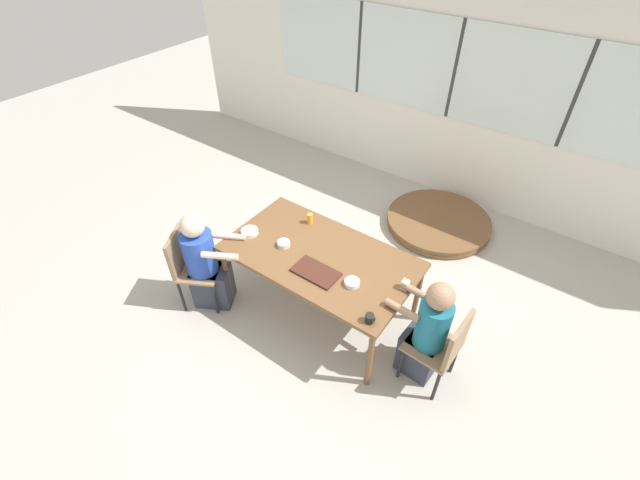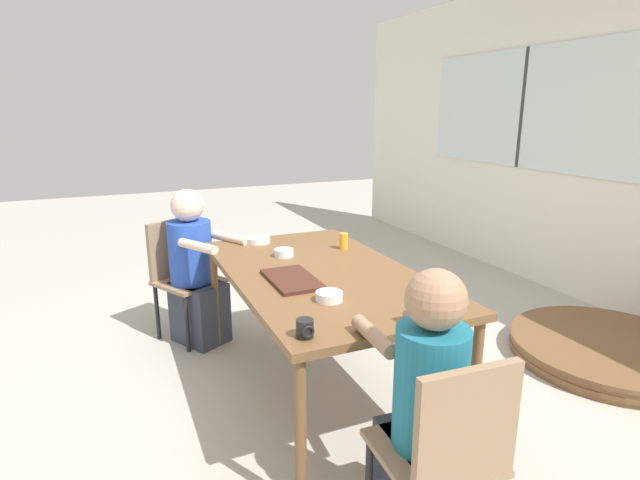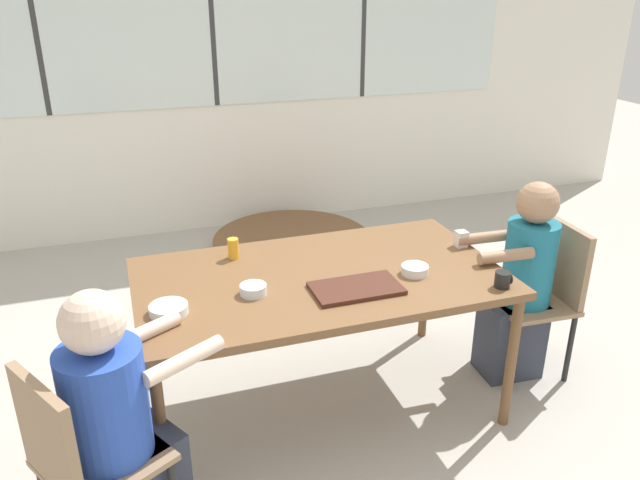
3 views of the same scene
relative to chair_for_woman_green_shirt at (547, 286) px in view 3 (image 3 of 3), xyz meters
name	(u,v)px [view 3 (image 3 of 3)]	position (x,y,z in m)	size (l,w,h in m)	color
ground_plane	(320,403)	(-1.28, 0.07, -0.51)	(16.00, 16.00, 0.00)	#B2ADA3
wall_back_with_windows	(214,63)	(-1.28, 2.79, 0.91)	(8.40, 0.08, 2.80)	white
dining_table	(320,285)	(-1.28, 0.07, 0.19)	(1.75, 0.98, 0.76)	brown
chair_for_woman_green_shirt	(547,286)	(0.00, 0.00, 0.00)	(0.42, 0.42, 0.86)	#937556
chair_for_man_blue_shirt	(77,455)	(-2.40, -0.56, 0.00)	(0.54, 0.54, 0.86)	#937556
person_woman_green_shirt	(521,288)	(-0.16, 0.01, 0.01)	(0.51, 0.31, 1.12)	#333847
person_man_blue_shirt	(119,433)	(-2.26, -0.48, -0.01)	(0.63, 0.53, 1.11)	#333847
food_tray_dark	(356,288)	(-1.18, -0.14, 0.25)	(0.41, 0.23, 0.02)	#472319
coffee_mug	(503,279)	(-0.53, -0.32, 0.28)	(0.08, 0.07, 0.08)	black
juice_glass	(233,248)	(-1.64, 0.39, 0.29)	(0.06, 0.06, 0.11)	gold
milk_carton_small	(461,239)	(-0.47, 0.15, 0.28)	(0.06, 0.06, 0.09)	silver
bowl_white_shallow	(253,290)	(-1.63, -0.02, 0.26)	(0.12, 0.12, 0.05)	silver
bowl_cereal	(169,309)	(-2.01, -0.08, 0.26)	(0.16, 0.16, 0.04)	silver
bowl_fruit	(415,270)	(-0.85, -0.07, 0.26)	(0.13, 0.13, 0.04)	white
folded_table_stack	(292,244)	(-0.86, 2.03, -0.45)	(1.28, 1.28, 0.12)	brown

